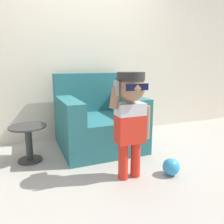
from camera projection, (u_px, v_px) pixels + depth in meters
The scene contains 6 objects.
ground_plane at pixel (98, 152), 2.82m from camera, with size 10.00×10.00×0.00m, color #ADA89E.
wall_back at pixel (80, 51), 3.26m from camera, with size 10.00×0.05×2.60m.
armchair at pixel (98, 122), 2.96m from camera, with size 1.02×1.00×0.99m.
person_child at pixel (131, 109), 2.04m from camera, with size 0.42×0.32×1.03m.
side_table at pixel (29, 140), 2.50m from camera, with size 0.41×0.41×0.42m.
toy_ball at pixel (171, 167), 2.21m from camera, with size 0.17×0.17×0.17m.
Camera 1 is at (-0.85, -2.51, 1.09)m, focal length 35.00 mm.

